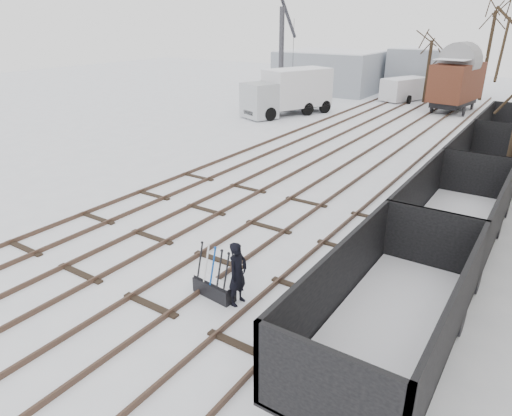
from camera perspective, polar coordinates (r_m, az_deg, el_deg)
The scene contains 16 objects.
ground at distance 14.80m, azimuth -4.67°, elevation -6.59°, with size 120.00×120.00×0.00m, color white.
tracks at distance 26.08m, azimuth 14.22°, elevation 6.06°, with size 13.90×52.00×0.16m.
shed_left at distance 50.93m, azimuth 9.31°, elevation 16.54°, with size 10.00×8.00×4.10m.
shed_right at distance 51.74m, azimuth 20.70°, elevation 15.75°, with size 7.00×6.00×4.50m.
ground_frame at distance 12.94m, azimuth -5.26°, elevation -9.83°, with size 1.34×0.55×1.49m.
worker at distance 12.28m, azimuth -2.30°, elevation -8.23°, with size 0.66×0.44×1.82m, color black.
freight_wagon_a at distance 10.59m, azimuth 16.08°, elevation -14.15°, with size 2.61×6.52×2.66m.
freight_wagon_b at distance 16.12m, azimuth 23.36°, elevation -1.91°, with size 2.61×6.52×2.66m.
freight_wagon_c at distance 22.12m, azimuth 26.74°, elevation 3.92°, with size 2.61×6.52×2.66m.
freight_wagon_d at distance 28.30m, azimuth 28.67°, elevation 7.23°, with size 2.61×6.52×2.66m.
box_van_wagon at distance 42.06m, azimuth 23.80°, elevation 14.36°, with size 3.71×5.95×4.27m.
lorry at distance 37.40m, azimuth 4.09°, elevation 14.30°, with size 4.41×8.16×3.54m.
panel_van at distance 46.39m, azimuth 18.07°, elevation 13.98°, with size 3.60×5.16×2.09m.
crane at distance 43.20m, azimuth 3.28°, elevation 16.24°, with size 2.22×5.50×9.21m.
tree_far_left at distance 45.87m, azimuth 20.66°, elevation 15.63°, with size 0.30×0.30×5.42m, color black.
tree_far_right at distance 49.10m, azimuth 26.96°, elevation 16.50°, with size 0.30×0.30×7.87m, color black.
Camera 1 is at (8.12, -10.06, 7.21)m, focal length 32.00 mm.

